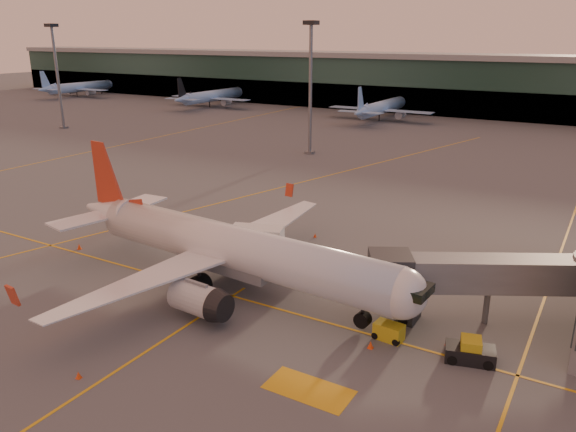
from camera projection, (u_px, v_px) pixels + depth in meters
The scene contains 16 objects.
ground at pixel (154, 305), 50.28m from camera, with size 600.00×600.00×0.00m, color #4C4F54.
taxi_markings at pixel (315, 185), 90.23m from camera, with size 100.12×173.00×0.01m.
terminal at pixel (494, 86), 163.62m from camera, with size 400.00×20.00×17.60m.
mast_west_far at pixel (57, 69), 140.06m from camera, with size 2.40×2.40×25.60m.
mast_west_near at pixel (311, 79), 109.40m from camera, with size 2.40×2.40×25.60m.
distant_aircraft_row at pixel (395, 121), 157.03m from camera, with size 290.00×34.00×13.00m.
main_airplane at pixel (226, 248), 52.70m from camera, with size 40.48×36.50×12.21m.
jet_bridge at pixel (506, 278), 45.89m from camera, with size 19.51×12.46×5.99m.
catering_truck at pixel (258, 244), 58.30m from camera, with size 5.84×3.90×4.17m.
gpu_cart at pixel (389, 332), 44.40m from camera, with size 2.43×1.59×1.35m.
pushback_tug at pixel (470, 352), 41.40m from camera, with size 3.93×2.76×1.84m.
cone_nose at pixel (448, 342), 43.65m from camera, with size 0.49×0.49×0.62m.
cone_tail at pixel (79, 247), 63.19m from camera, with size 0.50×0.50×0.63m.
cone_wing_right at pixel (78, 375), 39.47m from camera, with size 0.42×0.42×0.53m.
cone_wing_left at pixel (315, 235), 66.96m from camera, with size 0.38×0.38×0.48m.
cone_fwd at pixel (371, 345), 43.24m from camera, with size 0.47×0.47×0.60m.
Camera 1 is at (33.47, -32.90, 23.09)m, focal length 35.00 mm.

